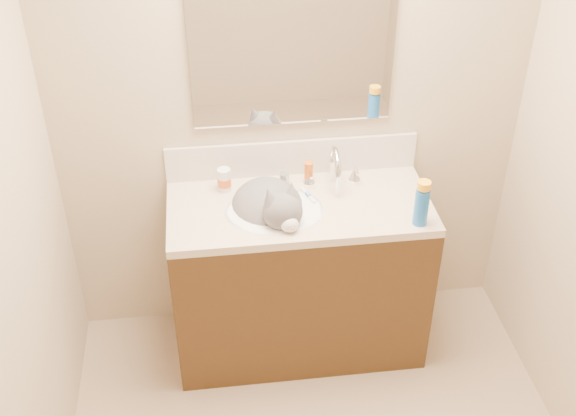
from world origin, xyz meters
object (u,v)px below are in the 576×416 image
object	(u,v)px
vanity_cabinet	(299,280)
pill_bottle	(224,180)
cat	(271,209)
silver_jar	(284,178)
spray_can	(421,207)
basin	(274,223)
amber_bottle	(309,172)
faucet	(334,170)

from	to	relation	value
vanity_cabinet	pill_bottle	bearing A→B (deg)	153.91
cat	pill_bottle	size ratio (longest dim) A/B	4.48
pill_bottle	vanity_cabinet	bearing A→B (deg)	-26.09
pill_bottle	silver_jar	size ratio (longest dim) A/B	2.09
vanity_cabinet	silver_jar	distance (m)	0.51
vanity_cabinet	spray_can	world-z (taller)	spray_can
vanity_cabinet	basin	size ratio (longest dim) A/B	2.67
basin	amber_bottle	size ratio (longest dim) A/B	4.32
vanity_cabinet	pill_bottle	distance (m)	0.63
pill_bottle	silver_jar	xyz separation A→B (m)	(0.28, 0.02, -0.03)
amber_bottle	pill_bottle	bearing A→B (deg)	-176.71
vanity_cabinet	basin	distance (m)	0.40
pill_bottle	silver_jar	distance (m)	0.29
amber_bottle	silver_jar	bearing A→B (deg)	-179.71
vanity_cabinet	spray_can	distance (m)	0.76
vanity_cabinet	silver_jar	size ratio (longest dim) A/B	22.29
cat	silver_jar	size ratio (longest dim) A/B	9.37
basin	faucet	distance (m)	0.38
basin	vanity_cabinet	bearing A→B (deg)	14.04
vanity_cabinet	pill_bottle	world-z (taller)	pill_bottle
basin	spray_can	bearing A→B (deg)	-16.02
amber_bottle	basin	bearing A→B (deg)	-131.23
faucet	basin	bearing A→B (deg)	-150.88
basin	pill_bottle	world-z (taller)	pill_bottle
basin	spray_can	distance (m)	0.66
faucet	cat	bearing A→B (deg)	-156.56
cat	spray_can	bearing A→B (deg)	-36.02
amber_bottle	spray_can	size ratio (longest dim) A/B	0.60
faucet	silver_jar	xyz separation A→B (m)	(-0.23, 0.05, -0.06)
amber_bottle	spray_can	distance (m)	0.58
faucet	cat	size ratio (longest dim) A/B	0.55
vanity_cabinet	faucet	size ratio (longest dim) A/B	4.29
basin	cat	bearing A→B (deg)	112.95
spray_can	vanity_cabinet	bearing A→B (deg)	157.40
vanity_cabinet	amber_bottle	world-z (taller)	amber_bottle
basin	faucet	world-z (taller)	faucet
silver_jar	spray_can	world-z (taller)	spray_can
vanity_cabinet	amber_bottle	size ratio (longest dim) A/B	11.53
faucet	pill_bottle	world-z (taller)	faucet
vanity_cabinet	faucet	world-z (taller)	faucet
pill_bottle	spray_can	size ratio (longest dim) A/B	0.65
basin	silver_jar	distance (m)	0.25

